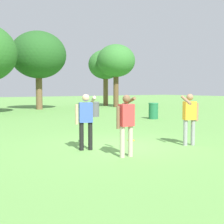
{
  "coord_description": "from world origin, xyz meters",
  "views": [
    {
      "loc": [
        -5.46,
        -7.66,
        1.8
      ],
      "look_at": [
        0.43,
        1.0,
        1.0
      ],
      "focal_mm": 49.0,
      "sensor_mm": 36.0,
      "label": 1
    }
  ],
  "objects_px": {
    "person_thrower": "(86,117)",
    "tree_back_left": "(116,61)",
    "tree_back_right": "(106,65)",
    "person_bystander": "(126,121)",
    "trash_can_further_along": "(95,109)",
    "person_catcher": "(190,115)",
    "frisbee": "(131,140)",
    "tree_slender_mid": "(38,55)",
    "trash_can_beside_table": "(153,111)"
  },
  "relations": [
    {
      "from": "person_bystander",
      "to": "frisbee",
      "type": "bearing_deg",
      "value": 49.29
    },
    {
      "from": "person_catcher",
      "to": "frisbee",
      "type": "bearing_deg",
      "value": 119.23
    },
    {
      "from": "person_catcher",
      "to": "tree_back_right",
      "type": "relative_size",
      "value": 0.28
    },
    {
      "from": "frisbee",
      "to": "tree_back_right",
      "type": "distance_m",
      "value": 22.41
    },
    {
      "from": "person_thrower",
      "to": "tree_back_left",
      "type": "distance_m",
      "value": 21.66
    },
    {
      "from": "person_catcher",
      "to": "tree_slender_mid",
      "type": "height_order",
      "value": "tree_slender_mid"
    },
    {
      "from": "person_catcher",
      "to": "trash_can_further_along",
      "type": "bearing_deg",
      "value": 75.42
    },
    {
      "from": "tree_slender_mid",
      "to": "frisbee",
      "type": "bearing_deg",
      "value": -100.71
    },
    {
      "from": "trash_can_further_along",
      "to": "tree_back_right",
      "type": "xyz_separation_m",
      "value": [
        7.58,
        10.38,
        3.82
      ]
    },
    {
      "from": "trash_can_beside_table",
      "to": "person_thrower",
      "type": "bearing_deg",
      "value": -143.38
    },
    {
      "from": "tree_back_right",
      "to": "trash_can_further_along",
      "type": "bearing_deg",
      "value": -126.14
    },
    {
      "from": "person_catcher",
      "to": "frisbee",
      "type": "xyz_separation_m",
      "value": [
        -0.98,
        1.75,
        -0.95
      ]
    },
    {
      "from": "trash_can_further_along",
      "to": "person_bystander",
      "type": "bearing_deg",
      "value": -116.93
    },
    {
      "from": "frisbee",
      "to": "trash_can_further_along",
      "type": "bearing_deg",
      "value": 66.81
    },
    {
      "from": "tree_back_left",
      "to": "tree_back_right",
      "type": "bearing_deg",
      "value": 81.13
    },
    {
      "from": "person_bystander",
      "to": "trash_can_further_along",
      "type": "distance_m",
      "value": 11.74
    },
    {
      "from": "trash_can_further_along",
      "to": "tree_slender_mid",
      "type": "bearing_deg",
      "value": 92.47
    },
    {
      "from": "person_catcher",
      "to": "trash_can_further_along",
      "type": "height_order",
      "value": "person_catcher"
    },
    {
      "from": "person_catcher",
      "to": "tree_back_right",
      "type": "height_order",
      "value": "tree_back_right"
    },
    {
      "from": "person_bystander",
      "to": "trash_can_further_along",
      "type": "height_order",
      "value": "person_bystander"
    },
    {
      "from": "trash_can_further_along",
      "to": "person_thrower",
      "type": "bearing_deg",
      "value": -122.36
    },
    {
      "from": "person_catcher",
      "to": "tree_back_left",
      "type": "height_order",
      "value": "tree_back_left"
    },
    {
      "from": "tree_back_left",
      "to": "tree_back_right",
      "type": "height_order",
      "value": "tree_back_left"
    },
    {
      "from": "person_catcher",
      "to": "person_bystander",
      "type": "xyz_separation_m",
      "value": [
        -2.64,
        -0.18,
        0.0
      ]
    },
    {
      "from": "person_thrower",
      "to": "person_bystander",
      "type": "distance_m",
      "value": 1.46
    },
    {
      "from": "trash_can_further_along",
      "to": "tree_back_left",
      "type": "bearing_deg",
      "value": 47.76
    },
    {
      "from": "person_bystander",
      "to": "trash_can_further_along",
      "type": "bearing_deg",
      "value": 63.07
    },
    {
      "from": "tree_back_left",
      "to": "trash_can_further_along",
      "type": "bearing_deg",
      "value": -132.24
    },
    {
      "from": "person_thrower",
      "to": "tree_back_left",
      "type": "relative_size",
      "value": 0.27
    },
    {
      "from": "person_bystander",
      "to": "tree_back_left",
      "type": "xyz_separation_m",
      "value": [
        12.51,
        18.39,
        3.53
      ]
    },
    {
      "from": "tree_slender_mid",
      "to": "tree_back_right",
      "type": "bearing_deg",
      "value": 11.37
    },
    {
      "from": "person_bystander",
      "to": "trash_can_further_along",
      "type": "xyz_separation_m",
      "value": [
        5.31,
        10.46,
        -0.48
      ]
    },
    {
      "from": "trash_can_beside_table",
      "to": "tree_back_right",
      "type": "xyz_separation_m",
      "value": [
        5.42,
        13.58,
        3.82
      ]
    },
    {
      "from": "trash_can_beside_table",
      "to": "trash_can_further_along",
      "type": "height_order",
      "value": "same"
    },
    {
      "from": "person_thrower",
      "to": "trash_can_further_along",
      "type": "bearing_deg",
      "value": 57.64
    },
    {
      "from": "person_thrower",
      "to": "tree_slender_mid",
      "type": "relative_size",
      "value": 0.24
    },
    {
      "from": "frisbee",
      "to": "tree_back_right",
      "type": "height_order",
      "value": "tree_back_right"
    },
    {
      "from": "person_thrower",
      "to": "tree_back_right",
      "type": "bearing_deg",
      "value": 55.58
    },
    {
      "from": "frisbee",
      "to": "tree_back_left",
      "type": "bearing_deg",
      "value": 56.6
    },
    {
      "from": "frisbee",
      "to": "trash_can_beside_table",
      "type": "distance_m",
      "value": 7.91
    },
    {
      "from": "tree_back_right",
      "to": "person_bystander",
      "type": "bearing_deg",
      "value": -121.75
    },
    {
      "from": "trash_can_beside_table",
      "to": "tree_back_left",
      "type": "height_order",
      "value": "tree_back_left"
    },
    {
      "from": "person_thrower",
      "to": "trash_can_beside_table",
      "type": "distance_m",
      "value": 9.86
    },
    {
      "from": "tree_slender_mid",
      "to": "person_thrower",
      "type": "bearing_deg",
      "value": -106.73
    },
    {
      "from": "person_catcher",
      "to": "tree_back_right",
      "type": "distance_m",
      "value": 23.31
    },
    {
      "from": "person_bystander",
      "to": "tree_slender_mid",
      "type": "xyz_separation_m",
      "value": [
        4.93,
        19.24,
        3.73
      ]
    },
    {
      "from": "person_thrower",
      "to": "tree_slender_mid",
      "type": "xyz_separation_m",
      "value": [
        5.37,
        17.85,
        3.73
      ]
    },
    {
      "from": "person_bystander",
      "to": "frisbee",
      "type": "relative_size",
      "value": 6.63
    },
    {
      "from": "frisbee",
      "to": "person_bystander",
      "type": "bearing_deg",
      "value": -130.71
    },
    {
      "from": "tree_slender_mid",
      "to": "tree_back_right",
      "type": "distance_m",
      "value": 8.13
    }
  ]
}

